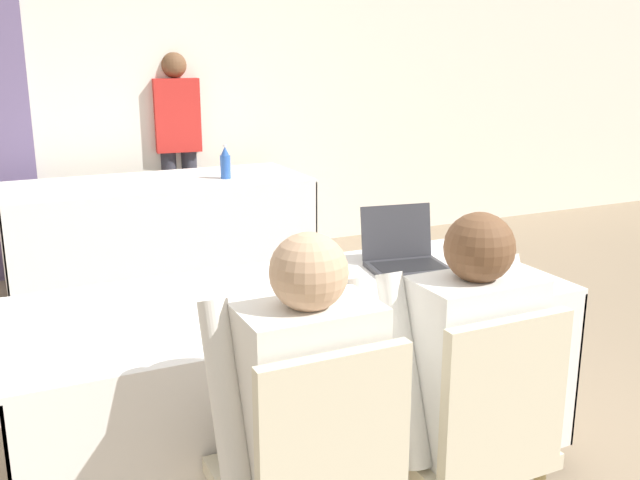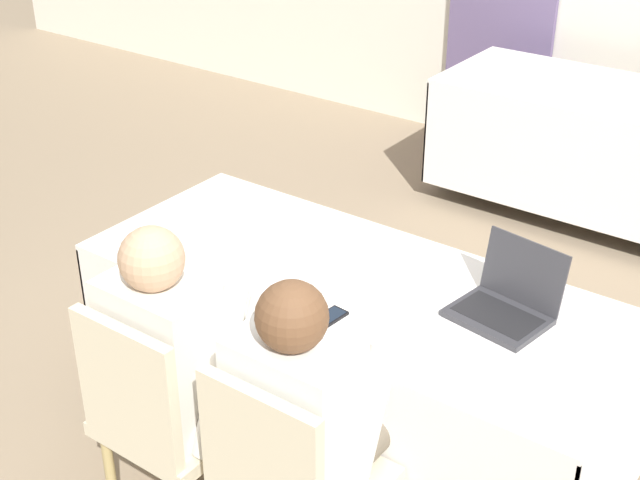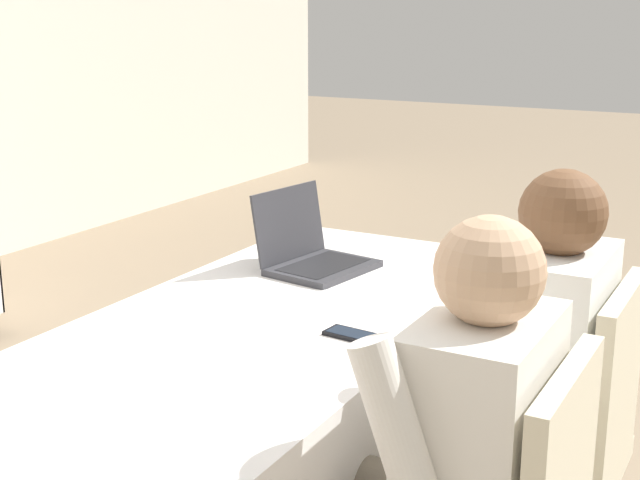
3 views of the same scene
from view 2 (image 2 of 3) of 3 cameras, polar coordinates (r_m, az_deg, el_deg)
The scene contains 9 objects.
ground_plane at distance 3.58m, azimuth 2.01°, elevation -13.03°, with size 24.00×24.00×0.00m, color gray.
conference_table_near at distance 3.22m, azimuth 2.18°, elevation -5.30°, with size 1.99×0.82×0.76m.
conference_table_far at distance 5.25m, azimuth 18.55°, elevation 7.00°, with size 1.99×0.82×0.76m.
laptop at distance 2.97m, azimuth 11.78°, elevation -4.00°, with size 0.34×0.31×0.24m.
cell_phone at distance 2.91m, azimuth 0.52°, elevation -5.02°, with size 0.08×0.14×0.01m.
paper_beside_laptop at distance 3.00m, azimuth 5.87°, elevation -4.13°, with size 0.30×0.35×0.00m.
chair_near_left at distance 2.97m, azimuth -10.11°, elevation -10.94°, with size 0.44×0.44×0.91m.
person_checkered_shirt at distance 2.93m, azimuth -8.93°, elevation -7.52°, with size 0.50×0.52×1.17m.
person_white_shirt at distance 2.65m, azimuth -0.64°, elevation -11.53°, with size 0.50×0.52×1.17m.
Camera 2 is at (1.48, -2.24, 2.37)m, focal length 50.00 mm.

